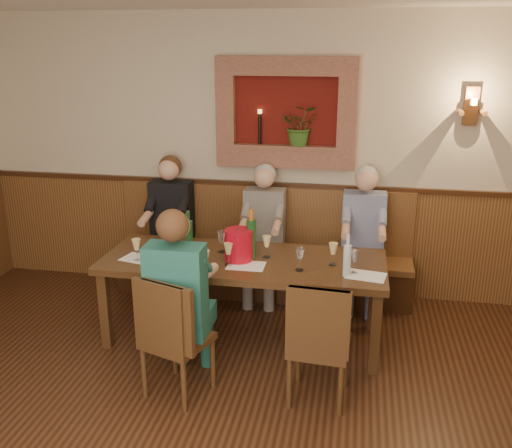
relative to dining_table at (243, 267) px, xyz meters
The scene contains 30 objects.
room_shell 2.21m from the dining_table, 90.00° to the right, with size 6.04×6.04×2.82m.
wainscoting 1.85m from the dining_table, 90.00° to the right, with size 6.02×6.02×1.15m.
wall_niche 1.59m from the dining_table, 77.58° to the left, with size 1.36×0.30×1.06m.
wall_sconce 2.53m from the dining_table, 29.61° to the left, with size 0.25×0.20×0.35m.
dining_table is the anchor object (origin of this frame).
bench 1.01m from the dining_table, 90.00° to the left, with size 3.00×0.45×1.11m.
chair_near_left 1.04m from the dining_table, 109.50° to the right, with size 0.54×0.54×0.96m.
chair_near_right 1.14m from the dining_table, 48.15° to the right, with size 0.45×0.45×0.96m.
person_bench_left 1.26m from the dining_table, 138.21° to the left, with size 0.42×0.52×1.43m.
person_bench_mid 0.85m from the dining_table, 88.03° to the left, with size 0.40×0.49×1.38m.
person_bench_right 1.31m from the dining_table, 39.90° to the left, with size 0.41×0.50×1.39m.
person_chair_front 0.84m from the dining_table, 112.00° to the right, with size 0.42×0.52×1.43m.
spittoon_bucket 0.21m from the dining_table, 129.89° to the right, with size 0.24×0.24×0.27m, color #B80B1D.
wine_bottle_green_a 0.27m from the dining_table, 11.83° to the left, with size 0.10×0.10×0.43m.
wine_bottle_green_b 0.55m from the dining_table, behind, with size 0.07×0.07×0.38m.
water_bottle 0.92m from the dining_table, 13.97° to the right, with size 0.06×0.06×0.34m.
tasting_sheet_a 0.89m from the dining_table, 169.69° to the right, with size 0.29×0.21×0.00m, color white.
tasting_sheet_b 0.18m from the dining_table, 70.55° to the right, with size 0.31×0.22×0.00m, color white.
tasting_sheet_c 1.05m from the dining_table, 10.62° to the right, with size 0.30×0.22×0.00m, color white.
tasting_sheet_d 0.51m from the dining_table, 146.22° to the right, with size 0.28×0.20×0.00m, color white.
wine_glass_0 0.65m from the dining_table, 160.85° to the right, with size 0.08×0.08×0.19m, color #E3CC87, non-canonical shape.
wine_glass_1 0.77m from the dining_table, ahead, with size 0.08×0.08×0.19m, color #E3CC87, non-canonical shape.
wine_glass_2 0.75m from the dining_table, behind, with size 0.08×0.08×0.19m, color white, non-canonical shape.
wine_glass_3 0.55m from the dining_table, 18.96° to the right, with size 0.08×0.08×0.19m, color white, non-canonical shape.
wine_glass_4 0.91m from the dining_table, 167.08° to the right, with size 0.08×0.08×0.19m, color #E3CC87, non-canonical shape.
wine_glass_5 0.31m from the dining_table, 150.81° to the left, with size 0.08×0.08×0.19m, color white, non-canonical shape.
wine_glass_6 0.26m from the dining_table, 19.51° to the left, with size 0.08×0.08×0.19m, color #E3CC87, non-canonical shape.
wine_glass_7 0.25m from the dining_table, 119.33° to the right, with size 0.08×0.08×0.19m, color #E3CC87, non-canonical shape.
wine_glass_8 0.95m from the dining_table, ahead, with size 0.08×0.08×0.19m, color white, non-canonical shape.
wine_glass_9 0.46m from the dining_table, 123.70° to the right, with size 0.08×0.08×0.19m, color #E3CC87, non-canonical shape.
Camera 1 is at (0.91, -2.58, 2.53)m, focal length 40.00 mm.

